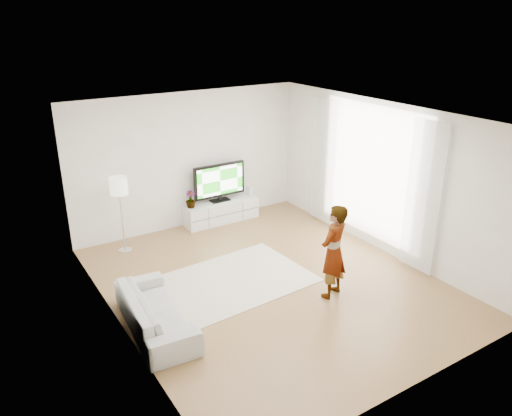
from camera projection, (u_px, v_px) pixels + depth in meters
floor at (270, 282)px, 8.39m from camera, size 6.00×6.00×0.00m
ceiling at (272, 117)px, 7.36m from camera, size 6.00×6.00×0.00m
wall_left at (115, 241)px, 6.63m from camera, size 0.02×6.00×2.80m
wall_right at (384, 179)px, 9.12m from camera, size 0.02×6.00×2.80m
wall_back at (189, 160)px, 10.23m from camera, size 5.00×0.02×2.80m
wall_front at (422, 288)px, 5.52m from camera, size 5.00×0.02×2.80m
window at (371, 172)px, 9.33m from camera, size 0.01×2.60×2.50m
curtain_near at (423, 198)px, 8.30m from camera, size 0.04×0.70×2.60m
curtain_far at (323, 161)px, 10.34m from camera, size 0.04×0.70×2.60m
media_console at (221, 211)px, 10.77m from camera, size 1.65×0.47×0.46m
television at (220, 181)px, 10.54m from camera, size 1.18×0.23×0.82m
game_console at (249, 191)px, 11.00m from camera, size 0.08×0.16×0.20m
potted_plant at (191, 199)px, 10.27m from camera, size 0.25×0.25×0.36m
rug at (235, 280)px, 8.45m from camera, size 2.56×1.91×0.01m
player at (333, 252)px, 7.73m from camera, size 0.65×0.54×1.54m
sofa at (155, 311)px, 7.09m from camera, size 0.89×1.93×0.55m
floor_lamp at (119, 189)px, 9.05m from camera, size 0.33×0.33×1.46m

